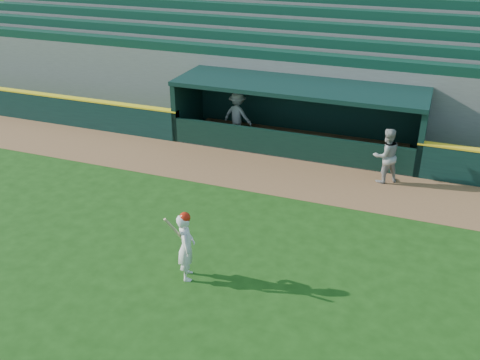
# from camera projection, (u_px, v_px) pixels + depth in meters

# --- Properties ---
(ground) EXTENTS (120.00, 120.00, 0.00)m
(ground) POSITION_uv_depth(u_px,v_px,m) (219.00, 248.00, 14.39)
(ground) COLOR #194110
(ground) RESTS_ON ground
(warning_track) EXTENTS (40.00, 3.00, 0.01)m
(warning_track) POSITION_uv_depth(u_px,v_px,m) (274.00, 175.00, 18.50)
(warning_track) COLOR brown
(warning_track) RESTS_ON ground
(field_wall_left) EXTENTS (15.50, 0.30, 1.20)m
(field_wall_left) POSITION_uv_depth(u_px,v_px,m) (21.00, 105.00, 23.55)
(field_wall_left) COLOR black
(field_wall_left) RESTS_ON ground
(wall_stripe_left) EXTENTS (15.50, 0.32, 0.06)m
(wall_stripe_left) POSITION_uv_depth(u_px,v_px,m) (18.00, 91.00, 23.27)
(wall_stripe_left) COLOR yellow
(wall_stripe_left) RESTS_ON field_wall_left
(dugout_player_front) EXTENTS (1.16, 1.11, 1.88)m
(dugout_player_front) POSITION_uv_depth(u_px,v_px,m) (386.00, 156.00, 17.63)
(dugout_player_front) COLOR gray
(dugout_player_front) RESTS_ON ground
(dugout_player_inside) EXTENTS (1.32, 0.91, 1.88)m
(dugout_player_inside) POSITION_uv_depth(u_px,v_px,m) (238.00, 115.00, 21.27)
(dugout_player_inside) COLOR #A4A39F
(dugout_player_inside) RESTS_ON ground
(dugout) EXTENTS (9.40, 2.80, 2.46)m
(dugout) POSITION_uv_depth(u_px,v_px,m) (299.00, 110.00, 20.51)
(dugout) COLOR #62625D
(dugout) RESTS_ON ground
(stands) EXTENTS (34.50, 6.25, 7.61)m
(stands) POSITION_uv_depth(u_px,v_px,m) (328.00, 58.00, 23.89)
(stands) COLOR slate
(stands) RESTS_ON ground
(batter_at_plate) EXTENTS (0.66, 0.82, 1.83)m
(batter_at_plate) POSITION_uv_depth(u_px,v_px,m) (186.00, 245.00, 12.82)
(batter_at_plate) COLOR silver
(batter_at_plate) RESTS_ON ground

